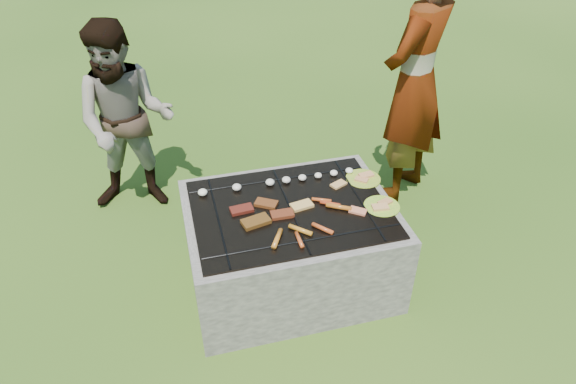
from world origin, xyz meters
name	(u,v)px	position (x,y,z in m)	size (l,w,h in m)	color
lawn	(290,278)	(0.00, 0.00, 0.00)	(60.00, 60.00, 0.00)	#254711
fire_pit	(290,248)	(0.00, 0.00, 0.28)	(1.30, 1.00, 0.62)	#9E978C
mushrooms	(280,181)	(0.00, 0.28, 0.63)	(1.06, 0.06, 0.04)	white
pork_slabs	(261,213)	(-0.19, -0.02, 0.62)	(0.37, 0.30, 0.02)	maroon
sausages	(312,222)	(0.09, -0.18, 0.63)	(0.57, 0.43, 0.03)	#CC6921
bread_on_grate	(324,201)	(0.22, 0.00, 0.62)	(0.45, 0.41, 0.02)	#D5C16D
plate_far	(363,179)	(0.56, 0.19, 0.61)	(0.28, 0.28, 0.03)	gold
plate_near	(382,206)	(0.56, -0.13, 0.61)	(0.25, 0.25, 0.03)	yellow
cook	(415,82)	(1.18, 0.78, 0.98)	(0.72, 0.47, 1.96)	gray
bystander	(127,121)	(-0.95, 1.16, 0.75)	(0.73, 0.57, 1.50)	#A09085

